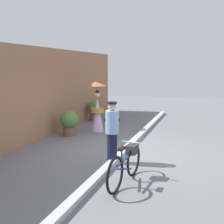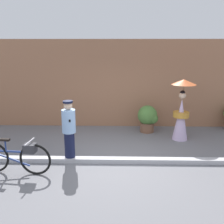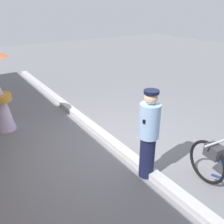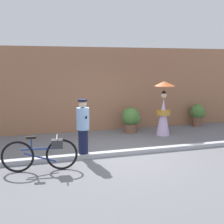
% 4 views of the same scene
% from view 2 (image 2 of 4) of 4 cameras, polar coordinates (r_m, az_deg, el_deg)
% --- Properties ---
extents(ground_plane, '(30.00, 30.00, 0.00)m').
position_cam_2_polar(ground_plane, '(6.78, -0.14, -10.94)').
color(ground_plane, slate).
extents(building_wall, '(14.00, 0.40, 3.11)m').
position_cam_2_polar(building_wall, '(9.52, 0.37, 6.26)').
color(building_wall, '#9E6B4C').
rests_on(building_wall, ground_plane).
extents(sidewalk_curb, '(14.00, 0.20, 0.12)m').
position_cam_2_polar(sidewalk_curb, '(6.76, -0.14, -10.48)').
color(sidewalk_curb, '#B2B2B7').
rests_on(sidewalk_curb, ground_plane).
extents(bicycle_near_officer, '(1.76, 0.48, 0.85)m').
position_cam_2_polar(bicycle_near_officer, '(6.46, -20.11, -9.06)').
color(bicycle_near_officer, black).
rests_on(bicycle_near_officer, ground_plane).
extents(person_officer, '(0.34, 0.37, 1.59)m').
position_cam_2_polar(person_officer, '(6.63, -9.36, -3.90)').
color(person_officer, '#141938').
rests_on(person_officer, ground_plane).
extents(person_with_parasol, '(0.75, 0.75, 1.90)m').
position_cam_2_polar(person_with_parasol, '(8.37, 14.92, 0.28)').
color(person_with_parasol, silver).
rests_on(person_with_parasol, ground_plane).
extents(potted_plant_by_door, '(0.68, 0.67, 0.92)m').
position_cam_2_polar(potted_plant_by_door, '(8.96, 7.85, -1.23)').
color(potted_plant_by_door, brown).
rests_on(potted_plant_by_door, ground_plane).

